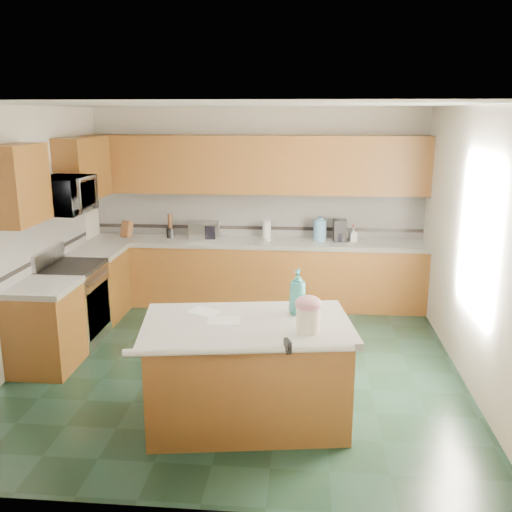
# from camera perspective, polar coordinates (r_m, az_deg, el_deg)

# --- Properties ---
(floor) EXTENTS (4.60, 4.60, 0.00)m
(floor) POSITION_cam_1_polar(r_m,az_deg,el_deg) (6.22, -1.69, -10.83)
(floor) COLOR black
(floor) RESTS_ON ground
(ceiling) EXTENTS (4.60, 4.60, 0.00)m
(ceiling) POSITION_cam_1_polar(r_m,az_deg,el_deg) (5.63, -1.90, 14.90)
(ceiling) COLOR white
(ceiling) RESTS_ON ground
(wall_back) EXTENTS (4.60, 0.04, 2.70)m
(wall_back) POSITION_cam_1_polar(r_m,az_deg,el_deg) (8.04, 0.19, 5.05)
(wall_back) COLOR silver
(wall_back) RESTS_ON ground
(wall_front) EXTENTS (4.60, 0.04, 2.70)m
(wall_front) POSITION_cam_1_polar(r_m,az_deg,el_deg) (3.58, -6.26, -6.85)
(wall_front) COLOR silver
(wall_front) RESTS_ON ground
(wall_left) EXTENTS (0.04, 4.60, 2.70)m
(wall_left) POSITION_cam_1_polar(r_m,az_deg,el_deg) (6.48, -22.64, 1.69)
(wall_left) COLOR silver
(wall_left) RESTS_ON ground
(wall_right) EXTENTS (0.04, 4.60, 2.70)m
(wall_right) POSITION_cam_1_polar(r_m,az_deg,el_deg) (5.97, 20.92, 0.86)
(wall_right) COLOR silver
(wall_right) RESTS_ON ground
(back_base_cab) EXTENTS (4.60, 0.60, 0.86)m
(back_base_cab) POSITION_cam_1_polar(r_m,az_deg,el_deg) (7.93, -0.02, -1.89)
(back_base_cab) COLOR #482C0E
(back_base_cab) RESTS_ON ground
(back_countertop) EXTENTS (4.60, 0.64, 0.06)m
(back_countertop) POSITION_cam_1_polar(r_m,az_deg,el_deg) (7.82, -0.02, 1.35)
(back_countertop) COLOR white
(back_countertop) RESTS_ON back_base_cab
(back_upper_cab) EXTENTS (4.60, 0.33, 0.78)m
(back_upper_cab) POSITION_cam_1_polar(r_m,az_deg,el_deg) (7.79, 0.07, 9.12)
(back_upper_cab) COLOR #482C0E
(back_upper_cab) RESTS_ON wall_back
(back_backsplash) EXTENTS (4.60, 0.02, 0.63)m
(back_backsplash) POSITION_cam_1_polar(r_m,az_deg,el_deg) (8.03, 0.17, 4.21)
(back_backsplash) COLOR silver
(back_backsplash) RESTS_ON back_countertop
(back_accent_band) EXTENTS (4.60, 0.01, 0.05)m
(back_accent_band) POSITION_cam_1_polar(r_m,az_deg,el_deg) (8.06, 0.16, 2.83)
(back_accent_band) COLOR black
(back_accent_band) RESTS_ON back_countertop
(left_base_cab_rear) EXTENTS (0.60, 0.82, 0.86)m
(left_base_cab_rear) POSITION_cam_1_polar(r_m,az_deg,el_deg) (7.71, -15.50, -2.91)
(left_base_cab_rear) COLOR #482C0E
(left_base_cab_rear) RESTS_ON ground
(left_counter_rear) EXTENTS (0.64, 0.82, 0.06)m
(left_counter_rear) POSITION_cam_1_polar(r_m,az_deg,el_deg) (7.59, -15.73, 0.41)
(left_counter_rear) COLOR white
(left_counter_rear) RESTS_ON left_base_cab_rear
(left_base_cab_front) EXTENTS (0.60, 0.72, 0.86)m
(left_base_cab_front) POSITION_cam_1_polar(r_m,az_deg,el_deg) (6.38, -20.27, -6.90)
(left_base_cab_front) COLOR #482C0E
(left_base_cab_front) RESTS_ON ground
(left_counter_front) EXTENTS (0.64, 0.72, 0.06)m
(left_counter_front) POSITION_cam_1_polar(r_m,az_deg,el_deg) (6.24, -20.63, -2.94)
(left_counter_front) COLOR white
(left_counter_front) RESTS_ON left_base_cab_front
(left_backsplash) EXTENTS (0.02, 2.30, 0.63)m
(left_backsplash) POSITION_cam_1_polar(r_m,az_deg,el_deg) (6.96, -20.26, 1.76)
(left_backsplash) COLOR silver
(left_backsplash) RESTS_ON wall_left
(left_accent_band) EXTENTS (0.01, 2.30, 0.05)m
(left_accent_band) POSITION_cam_1_polar(r_m,az_deg,el_deg) (7.00, -20.08, 0.20)
(left_accent_band) COLOR black
(left_accent_band) RESTS_ON wall_left
(left_upper_cab_rear) EXTENTS (0.33, 1.09, 0.78)m
(left_upper_cab_rear) POSITION_cam_1_polar(r_m,az_deg,el_deg) (7.59, -16.87, 8.39)
(left_upper_cab_rear) COLOR #482C0E
(left_upper_cab_rear) RESTS_ON wall_left
(left_upper_cab_front) EXTENTS (0.33, 0.72, 0.78)m
(left_upper_cab_front) POSITION_cam_1_polar(r_m,az_deg,el_deg) (6.09, -22.65, 6.61)
(left_upper_cab_front) COLOR #482C0E
(left_upper_cab_front) RESTS_ON wall_left
(range_body) EXTENTS (0.60, 0.76, 0.88)m
(range_body) POSITION_cam_1_polar(r_m,az_deg,el_deg) (7.01, -17.74, -4.71)
(range_body) COLOR #B7B7BC
(range_body) RESTS_ON ground
(range_oven_door) EXTENTS (0.02, 0.68, 0.55)m
(range_oven_door) POSITION_cam_1_polar(r_m,az_deg,el_deg) (6.92, -15.49, -5.15)
(range_oven_door) COLOR black
(range_oven_door) RESTS_ON range_body
(range_cooktop) EXTENTS (0.62, 0.78, 0.04)m
(range_cooktop) POSITION_cam_1_polar(r_m,az_deg,el_deg) (6.88, -18.02, -1.08)
(range_cooktop) COLOR black
(range_cooktop) RESTS_ON range_body
(range_handle) EXTENTS (0.02, 0.66, 0.02)m
(range_handle) POSITION_cam_1_polar(r_m,az_deg,el_deg) (6.79, -15.46, -2.13)
(range_handle) COLOR #B7B7BC
(range_handle) RESTS_ON range_body
(range_backguard) EXTENTS (0.06, 0.76, 0.18)m
(range_backguard) POSITION_cam_1_polar(r_m,az_deg,el_deg) (6.96, -20.07, -0.06)
(range_backguard) COLOR #B7B7BC
(range_backguard) RESTS_ON range_body
(microwave) EXTENTS (0.50, 0.73, 0.41)m
(microwave) POSITION_cam_1_polar(r_m,az_deg,el_deg) (6.72, -18.57, 5.79)
(microwave) COLOR #B7B7BC
(microwave) RESTS_ON wall_left
(island_base) EXTENTS (1.76, 1.17, 0.86)m
(island_base) POSITION_cam_1_polar(r_m,az_deg,el_deg) (5.01, -0.88, -11.85)
(island_base) COLOR #482C0E
(island_base) RESTS_ON ground
(island_top) EXTENTS (1.88, 1.28, 0.06)m
(island_top) POSITION_cam_1_polar(r_m,az_deg,el_deg) (4.83, -0.90, -6.94)
(island_top) COLOR white
(island_top) RESTS_ON island_base
(island_bullnose) EXTENTS (1.73, 0.31, 0.06)m
(island_bullnose) POSITION_cam_1_polar(r_m,az_deg,el_deg) (4.35, -1.63, -9.40)
(island_bullnose) COLOR white
(island_bullnose) RESTS_ON island_base
(treat_jar) EXTENTS (0.22, 0.22, 0.20)m
(treat_jar) POSITION_cam_1_polar(r_m,az_deg,el_deg) (4.59, 5.21, -6.37)
(treat_jar) COLOR beige
(treat_jar) RESTS_ON island_top
(treat_jar_lid) EXTENTS (0.22, 0.22, 0.13)m
(treat_jar_lid) POSITION_cam_1_polar(r_m,az_deg,el_deg) (4.55, 5.25, -4.78)
(treat_jar_lid) COLOR pink
(treat_jar_lid) RESTS_ON treat_jar
(treat_jar_knob) EXTENTS (0.07, 0.02, 0.02)m
(treat_jar_knob) POSITION_cam_1_polar(r_m,az_deg,el_deg) (4.53, 5.27, -4.22)
(treat_jar_knob) COLOR tan
(treat_jar_knob) RESTS_ON treat_jar_lid
(treat_jar_knob_end_l) EXTENTS (0.04, 0.04, 0.04)m
(treat_jar_knob_end_l) POSITION_cam_1_polar(r_m,az_deg,el_deg) (4.53, 4.82, -4.21)
(treat_jar_knob_end_l) COLOR tan
(treat_jar_knob_end_l) RESTS_ON treat_jar_lid
(treat_jar_knob_end_r) EXTENTS (0.04, 0.04, 0.04)m
(treat_jar_knob_end_r) POSITION_cam_1_polar(r_m,az_deg,el_deg) (4.53, 5.71, -4.23)
(treat_jar_knob_end_r) COLOR tan
(treat_jar_knob_end_r) RESTS_ON treat_jar_lid
(soap_bottle_island) EXTENTS (0.19, 0.19, 0.40)m
(soap_bottle_island) POSITION_cam_1_polar(r_m,az_deg,el_deg) (4.96, 4.19, -3.58)
(soap_bottle_island) COLOR teal
(soap_bottle_island) RESTS_ON island_top
(paper_sheet_a) EXTENTS (0.30, 0.23, 0.00)m
(paper_sheet_a) POSITION_cam_1_polar(r_m,az_deg,el_deg) (4.85, -3.25, -6.45)
(paper_sheet_a) COLOR white
(paper_sheet_a) RESTS_ON island_top
(paper_sheet_b) EXTENTS (0.32, 0.29, 0.00)m
(paper_sheet_b) POSITION_cam_1_polar(r_m,az_deg,el_deg) (5.07, -5.17, -5.56)
(paper_sheet_b) COLOR white
(paper_sheet_b) RESTS_ON island_top
(clamp_body) EXTENTS (0.07, 0.11, 0.10)m
(clamp_body) POSITION_cam_1_polar(r_m,az_deg,el_deg) (4.33, 3.18, -8.97)
(clamp_body) COLOR black
(clamp_body) RESTS_ON island_top
(clamp_handle) EXTENTS (0.02, 0.07, 0.02)m
(clamp_handle) POSITION_cam_1_polar(r_m,az_deg,el_deg) (4.28, 3.15, -9.55)
(clamp_handle) COLOR black
(clamp_handle) RESTS_ON island_top
(knife_block) EXTENTS (0.18, 0.20, 0.25)m
(knife_block) POSITION_cam_1_polar(r_m,az_deg,el_deg) (8.20, -12.80, 2.63)
(knife_block) COLOR #472814
(knife_block) RESTS_ON back_countertop
(utensil_crock) EXTENTS (0.11, 0.11, 0.14)m
(utensil_crock) POSITION_cam_1_polar(r_m,az_deg,el_deg) (8.07, -8.55, 2.31)
(utensil_crock) COLOR black
(utensil_crock) RESTS_ON back_countertop
(utensil_bundle) EXTENTS (0.06, 0.06, 0.20)m
(utensil_bundle) POSITION_cam_1_polar(r_m,az_deg,el_deg) (8.04, -8.60, 3.48)
(utensil_bundle) COLOR #472814
(utensil_bundle) RESTS_ON utensil_crock
(toaster_oven) EXTENTS (0.40, 0.28, 0.23)m
(toaster_oven) POSITION_cam_1_polar(r_m,az_deg,el_deg) (7.93, -5.21, 2.54)
(toaster_oven) COLOR #B7B7BC
(toaster_oven) RESTS_ON back_countertop
(toaster_oven_door) EXTENTS (0.35, 0.01, 0.19)m
(toaster_oven_door) POSITION_cam_1_polar(r_m,az_deg,el_deg) (7.81, -5.37, 2.35)
(toaster_oven_door) COLOR black
(toaster_oven_door) RESTS_ON toaster_oven
(paper_towel) EXTENTS (0.11, 0.11, 0.26)m
(paper_towel) POSITION_cam_1_polar(r_m,az_deg,el_deg) (7.87, 1.09, 2.61)
(paper_towel) COLOR white
(paper_towel) RESTS_ON back_countertop
(paper_towel_base) EXTENTS (0.17, 0.17, 0.01)m
(paper_towel_base) POSITION_cam_1_polar(r_m,az_deg,el_deg) (7.90, 1.08, 1.76)
(paper_towel_base) COLOR #B7B7BC
(paper_towel_base) RESTS_ON back_countertop
(water_jug) EXTENTS (0.17, 0.17, 0.29)m
(water_jug) POSITION_cam_1_polar(r_m,az_deg,el_deg) (7.81, 6.40, 2.55)
(water_jug) COLOR #65A4D4
(water_jug) RESTS_ON back_countertop
(water_jug_neck) EXTENTS (0.08, 0.08, 0.04)m
(water_jug_neck) POSITION_cam_1_polar(r_m,az_deg,el_deg) (7.78, 6.43, 3.72)
(water_jug_neck) COLOR #65A4D4
(water_jug_neck) RESTS_ON water_jug
(coffee_maker) EXTENTS (0.18, 0.20, 0.29)m
(coffee_maker) POSITION_cam_1_polar(r_m,az_deg,el_deg) (7.84, 8.38, 2.55)
(coffee_maker) COLOR black
(coffee_maker) RESTS_ON back_countertop
(coffee_carafe) EXTENTS (0.12, 0.12, 0.12)m
(coffee_carafe) POSITION_cam_1_polar(r_m,az_deg,el_deg) (7.82, 8.37, 1.87)
(coffee_carafe) COLOR black
(coffee_carafe) RESTS_ON back_countertop
(soap_bottle_back) EXTENTS (0.11, 0.11, 0.20)m
(soap_bottle_back) POSITION_cam_1_polar(r_m,az_deg,el_deg) (7.84, 9.70, 2.16)
(soap_bottle_back) COLOR white
(soap_bottle_back) RESTS_ON back_countertop
(soap_back_cap) EXTENTS (0.02, 0.02, 0.03)m
(soap_back_cap) POSITION_cam_1_polar(r_m,az_deg,el_deg) (7.81, 9.73, 3.00)
(soap_back_cap) COLOR red
(soap_back_cap) RESTS_ON soap_bottle_back
(window_light_proxy) EXTENTS (0.02, 1.40, 1.10)m
(window_light_proxy) POSITION_cam_1_polar(r_m,az_deg,el_deg) (5.74, 21.28, 1.86)
(window_light_proxy) COLOR white
(window_light_proxy) RESTS_ON wall_right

